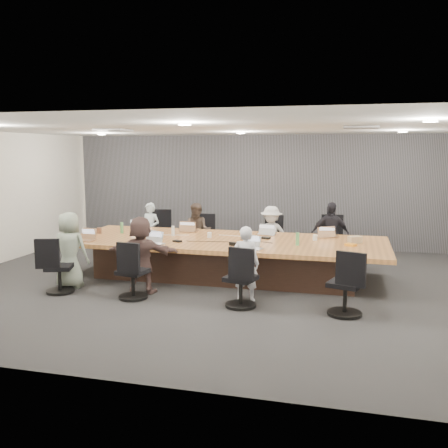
% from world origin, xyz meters
% --- Properties ---
extents(floor, '(10.00, 8.00, 0.00)m').
position_xyz_m(floor, '(0.00, 0.00, 0.00)').
color(floor, '#2D2D2F').
rests_on(floor, ground).
extents(ceiling, '(10.00, 8.00, 0.00)m').
position_xyz_m(ceiling, '(0.00, 0.00, 2.80)').
color(ceiling, white).
rests_on(ceiling, wall_back).
extents(wall_back, '(10.00, 0.00, 2.80)m').
position_xyz_m(wall_back, '(0.00, 4.00, 1.40)').
color(wall_back, silver).
rests_on(wall_back, ground).
extents(wall_front, '(10.00, 0.00, 2.80)m').
position_xyz_m(wall_front, '(0.00, -4.00, 1.40)').
color(wall_front, silver).
rests_on(wall_front, ground).
extents(curtain, '(9.80, 0.04, 2.80)m').
position_xyz_m(curtain, '(0.00, 3.92, 1.40)').
color(curtain, '#56555A').
rests_on(curtain, ground).
extents(conference_table, '(6.00, 2.20, 0.74)m').
position_xyz_m(conference_table, '(0.00, 0.50, 0.40)').
color(conference_table, '#3A251C').
rests_on(conference_table, ground).
extents(chair_0, '(0.69, 0.69, 0.86)m').
position_xyz_m(chair_0, '(-2.09, 2.20, 0.43)').
color(chair_0, black).
rests_on(chair_0, ground).
extents(chair_1, '(0.58, 0.58, 0.74)m').
position_xyz_m(chair_1, '(-0.97, 2.20, 0.37)').
color(chair_1, black).
rests_on(chair_1, ground).
extents(chair_2, '(0.59, 0.59, 0.78)m').
position_xyz_m(chair_2, '(0.67, 2.20, 0.39)').
color(chair_2, black).
rests_on(chair_2, ground).
extents(chair_3, '(0.64, 0.64, 0.86)m').
position_xyz_m(chair_3, '(1.89, 2.20, 0.43)').
color(chair_3, black).
rests_on(chair_3, ground).
extents(chair_4, '(0.64, 0.64, 0.74)m').
position_xyz_m(chair_4, '(-2.49, -1.20, 0.37)').
color(chair_4, black).
rests_on(chair_4, ground).
extents(chair_5, '(0.57, 0.57, 0.75)m').
position_xyz_m(chair_5, '(-1.13, -1.20, 0.37)').
color(chair_5, black).
rests_on(chair_5, ground).
extents(chair_6, '(0.62, 0.62, 0.76)m').
position_xyz_m(chair_6, '(0.68, -1.20, 0.38)').
color(chair_6, black).
rests_on(chair_6, ground).
extents(chair_7, '(0.67, 0.67, 0.79)m').
position_xyz_m(chair_7, '(2.25, -1.20, 0.40)').
color(chair_7, black).
rests_on(chair_7, ground).
extents(person_0, '(0.50, 0.37, 1.25)m').
position_xyz_m(person_0, '(-2.09, 1.85, 0.62)').
color(person_0, silver).
rests_on(person_0, ground).
extents(laptop_0, '(0.30, 0.22, 0.02)m').
position_xyz_m(laptop_0, '(-2.09, 1.30, 0.75)').
color(laptop_0, '#B2B2B7').
rests_on(laptop_0, conference_table).
extents(person_1, '(0.68, 0.57, 1.27)m').
position_xyz_m(person_1, '(-0.97, 1.85, 0.63)').
color(person_1, '#473931').
rests_on(person_1, ground).
extents(laptop_1, '(0.36, 0.26, 0.02)m').
position_xyz_m(laptop_1, '(-0.97, 1.30, 0.75)').
color(laptop_1, '#8C6647').
rests_on(laptop_1, conference_table).
extents(person_2, '(0.83, 0.50, 1.25)m').
position_xyz_m(person_2, '(0.67, 1.85, 0.62)').
color(person_2, '#B2B2B2').
rests_on(person_2, ground).
extents(laptop_2, '(0.37, 0.28, 0.02)m').
position_xyz_m(laptop_2, '(0.67, 1.30, 0.75)').
color(laptop_2, '#B2B2B7').
rests_on(laptop_2, conference_table).
extents(person_3, '(0.86, 0.51, 1.36)m').
position_xyz_m(person_3, '(1.89, 1.85, 0.68)').
color(person_3, black).
rests_on(person_3, ground).
extents(laptop_3, '(0.38, 0.30, 0.02)m').
position_xyz_m(laptop_3, '(1.89, 1.30, 0.75)').
color(laptop_3, '#8C6647').
rests_on(laptop_3, conference_table).
extents(person_4, '(0.68, 0.46, 1.35)m').
position_xyz_m(person_4, '(-2.49, -0.85, 0.68)').
color(person_4, gray).
rests_on(person_4, ground).
extents(laptop_4, '(0.32, 0.23, 0.02)m').
position_xyz_m(laptop_4, '(-2.49, -0.30, 0.75)').
color(laptop_4, '#8C6647').
rests_on(laptop_4, conference_table).
extents(person_5, '(1.26, 0.53, 1.32)m').
position_xyz_m(person_5, '(-1.13, -0.85, 0.66)').
color(person_5, brown).
rests_on(person_5, ground).
extents(laptop_5, '(0.41, 0.33, 0.02)m').
position_xyz_m(laptop_5, '(-1.13, -0.30, 0.75)').
color(laptop_5, '#B2B2B7').
rests_on(laptop_5, conference_table).
extents(person_6, '(0.45, 0.29, 1.22)m').
position_xyz_m(person_6, '(0.68, -0.85, 0.61)').
color(person_6, silver).
rests_on(person_6, ground).
extents(laptop_6, '(0.36, 0.29, 0.02)m').
position_xyz_m(laptop_6, '(0.68, -0.30, 0.75)').
color(laptop_6, '#B2B2B7').
rests_on(laptop_6, conference_table).
extents(bottle_green_left, '(0.08, 0.08, 0.22)m').
position_xyz_m(bottle_green_left, '(-2.22, 0.68, 0.85)').
color(bottle_green_left, '#519955').
rests_on(bottle_green_left, conference_table).
extents(bottle_green_right, '(0.08, 0.08, 0.23)m').
position_xyz_m(bottle_green_right, '(1.39, 0.24, 0.85)').
color(bottle_green_right, '#519955').
rests_on(bottle_green_right, conference_table).
extents(bottle_clear, '(0.06, 0.06, 0.20)m').
position_xyz_m(bottle_clear, '(-1.10, 0.64, 0.84)').
color(bottle_clear, silver).
rests_on(bottle_clear, conference_table).
extents(cup_white_far, '(0.08, 0.08, 0.10)m').
position_xyz_m(cup_white_far, '(-0.34, 0.61, 0.79)').
color(cup_white_far, white).
rests_on(cup_white_far, conference_table).
extents(cup_white_near, '(0.09, 0.09, 0.11)m').
position_xyz_m(cup_white_near, '(1.66, 0.82, 0.79)').
color(cup_white_near, white).
rests_on(cup_white_near, conference_table).
extents(mug_brown, '(0.12, 0.12, 0.12)m').
position_xyz_m(mug_brown, '(-2.65, 0.53, 0.80)').
color(mug_brown, brown).
rests_on(mug_brown, conference_table).
extents(mic_left, '(0.18, 0.16, 0.03)m').
position_xyz_m(mic_left, '(-0.79, 0.03, 0.76)').
color(mic_left, black).
rests_on(mic_left, conference_table).
extents(mic_right, '(0.19, 0.15, 0.03)m').
position_xyz_m(mic_right, '(0.73, 0.76, 0.76)').
color(mic_right, black).
rests_on(mic_right, conference_table).
extents(stapler, '(0.18, 0.11, 0.06)m').
position_xyz_m(stapler, '(0.30, -0.09, 0.77)').
color(stapler, black).
rests_on(stapler, conference_table).
extents(canvas_bag, '(0.27, 0.24, 0.12)m').
position_xyz_m(canvas_bag, '(2.38, 0.73, 0.80)').
color(canvas_bag, tan).
rests_on(canvas_bag, conference_table).
extents(snack_packet, '(0.22, 0.20, 0.04)m').
position_xyz_m(snack_packet, '(2.31, 0.44, 0.76)').
color(snack_packet, orange).
rests_on(snack_packet, conference_table).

